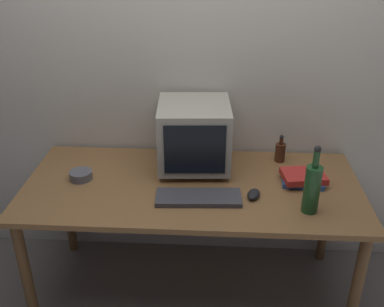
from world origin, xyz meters
The scene contains 10 objects.
ground_plane centered at (0.00, 0.00, 0.00)m, with size 6.00×6.00×0.00m, color slate.
back_wall centered at (0.00, 0.46, 1.25)m, with size 4.00×0.08×2.50m, color silver.
desk centered at (0.00, 0.00, 0.66)m, with size 1.76×0.79×0.74m.
crt_monitor centered at (0.00, 0.19, 0.93)m, with size 0.40×0.41×0.37m.
keyboard centered at (0.04, -0.15, 0.75)m, with size 0.42×0.15×0.02m, color #3F3F47.
computer_mouse centered at (0.31, -0.11, 0.76)m, with size 0.06×0.10×0.04m, color black.
bottle_tall centered at (0.57, -0.21, 0.87)m, with size 0.08×0.08×0.34m.
bottle_short centered at (0.49, 0.29, 0.80)m, with size 0.06×0.06×0.16m.
book_stack centered at (0.58, 0.05, 0.77)m, with size 0.24×0.19×0.06m.
cd_spindle centered at (-0.59, 0.02, 0.76)m, with size 0.12×0.12×0.04m, color #595B66.
Camera 1 is at (0.12, -2.00, 1.95)m, focal length 41.83 mm.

